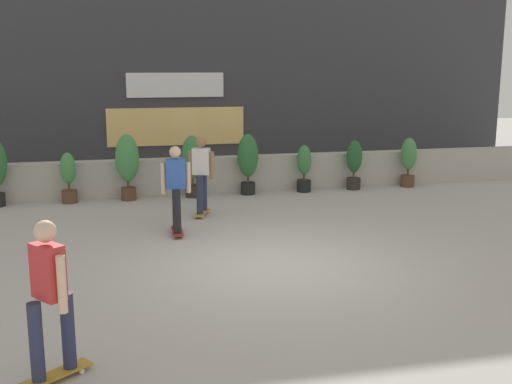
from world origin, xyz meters
name	(u,v)px	position (x,y,z in m)	size (l,w,h in m)	color
ground_plane	(277,264)	(0.00, 0.00, 0.00)	(48.00, 48.00, 0.00)	#B2AFA8
planter_wall	(215,175)	(0.00, 6.00, 0.45)	(18.00, 0.40, 0.90)	#B2ADA3
building_backdrop	(192,62)	(0.00, 10.00, 3.25)	(20.00, 2.08, 6.50)	#38383D
potted_plant_1	(68,177)	(-3.53, 5.55, 0.62)	(0.36, 0.36, 1.19)	brown
potted_plant_2	(127,162)	(-2.18, 5.55, 0.92)	(0.55, 0.55, 1.58)	brown
potted_plant_3	(192,161)	(-0.64, 5.55, 0.88)	(0.52, 0.52, 1.51)	#2D2823
potted_plant_4	(248,160)	(0.75, 5.55, 0.88)	(0.52, 0.52, 1.51)	black
potted_plant_5	(304,167)	(2.21, 5.55, 0.63)	(0.36, 0.36, 1.19)	black
potted_plant_6	(354,162)	(3.56, 5.55, 0.70)	(0.40, 0.40, 1.28)	#2D2823
potted_plant_7	(409,160)	(5.09, 5.55, 0.72)	(0.42, 0.42, 1.30)	brown
skater_by_wall_right	(50,294)	(-3.21, -3.15, 0.94)	(0.76, 0.63, 1.70)	#BF8C26
skater_far_left	(176,186)	(-1.38, 2.20, 0.94)	(0.56, 0.81, 1.70)	maroon
skater_foreground	(201,172)	(-0.69, 3.60, 0.94)	(0.52, 0.82, 1.70)	#BF8C26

